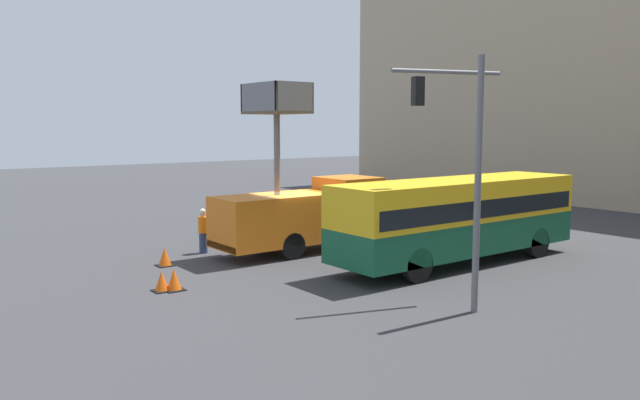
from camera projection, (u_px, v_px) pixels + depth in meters
name	position (u px, v px, depth m)	size (l,w,h in m)	color
ground_plane	(293.00, 253.00, 24.61)	(120.00, 120.00, 0.00)	#38383A
utility_truck	(303.00, 211.00, 24.80)	(2.49, 7.07, 6.60)	orange
city_bus	(458.00, 214.00, 22.59)	(2.60, 10.49, 3.08)	#145638
traffic_light_pole	(455.00, 141.00, 17.41)	(3.59, 3.34, 6.82)	slate
road_worker_near_truck	(203.00, 231.00, 24.58)	(0.38, 0.38, 1.77)	navy
road_worker_directing	(390.00, 234.00, 23.37)	(0.38, 0.38, 1.91)	navy
traffic_cone_near_truck	(174.00, 280.00, 19.04)	(0.59, 0.59, 0.67)	black
traffic_cone_mid_road	(162.00, 282.00, 18.94)	(0.55, 0.55, 0.63)	black
traffic_cone_far_side	(165.00, 257.00, 22.37)	(0.59, 0.59, 0.67)	black
parked_car_curbside	(347.00, 204.00, 34.35)	(1.83, 4.25, 1.38)	maroon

